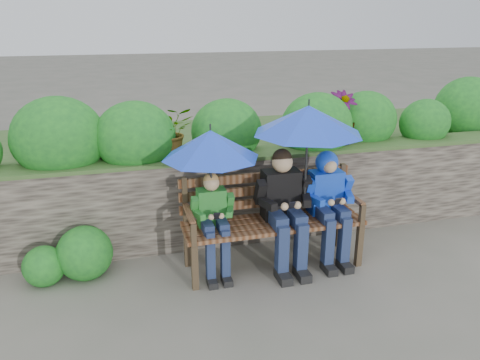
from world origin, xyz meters
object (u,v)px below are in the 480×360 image
object	(u,v)px
park_bench	(271,214)
boy_left	(214,218)
umbrella_left	(211,144)
boy_middle	(284,204)
boy_right	(329,197)
umbrella_right	(308,120)

from	to	relation	value
park_bench	boy_left	distance (m)	0.63
umbrella_left	park_bench	bearing A→B (deg)	4.16
boy_middle	boy_right	bearing A→B (deg)	2.26
boy_left	umbrella_left	distance (m)	0.73
boy_middle	boy_right	distance (m)	0.50
boy_left	umbrella_left	xyz separation A→B (m)	(-0.01, 0.03, 0.73)
boy_middle	umbrella_right	bearing A→B (deg)	-1.11
boy_left	umbrella_right	xyz separation A→B (m)	(0.93, -0.02, 0.92)
umbrella_left	boy_middle	bearing A→B (deg)	-3.92
boy_left	boy_middle	distance (m)	0.72
park_bench	boy_middle	world-z (taller)	boy_middle
boy_right	boy_left	bearing A→B (deg)	-179.98
boy_left	boy_middle	world-z (taller)	boy_middle
park_bench	boy_right	size ratio (longest dim) A/B	1.57
boy_middle	umbrella_right	distance (m)	0.87
boy_right	umbrella_left	size ratio (longest dim) A/B	1.26
boy_right	umbrella_right	world-z (taller)	umbrella_right
park_bench	boy_left	bearing A→B (deg)	-172.98
boy_middle	umbrella_left	world-z (taller)	umbrella_left
umbrella_right	boy_middle	bearing A→B (deg)	178.89
boy_right	boy_middle	bearing A→B (deg)	-177.74
boy_middle	umbrella_left	size ratio (longest dim) A/B	1.33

